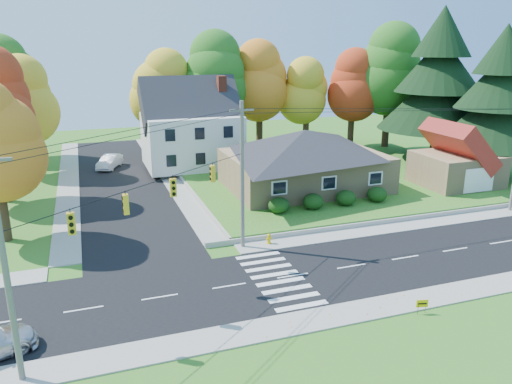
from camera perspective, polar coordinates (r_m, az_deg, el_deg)
ground at (r=30.59m, az=4.23°, el=-9.55°), size 120.00×120.00×0.00m
road_main at (r=30.59m, az=4.23°, el=-9.53°), size 90.00×8.00×0.02m
road_cross at (r=52.94m, az=-15.25°, el=1.32°), size 8.00×44.00×0.02m
sidewalk_north at (r=34.80m, az=0.95°, el=-6.07°), size 90.00×2.00×0.08m
sidewalk_south at (r=26.63m, az=8.63°, el=-13.88°), size 90.00×2.00×0.08m
lawn at (r=53.69m, az=8.10°, el=2.22°), size 30.00×30.00×0.50m
ranch_house at (r=46.47m, az=5.56°, el=3.88°), size 14.60×10.60×5.40m
colonial_house at (r=54.99m, az=-7.36°, el=7.21°), size 10.40×8.40×9.60m
garage at (r=50.86m, az=22.01°, el=3.36°), size 7.30×6.30×4.60m
hedge_row at (r=41.45m, az=8.42°, el=-0.86°), size 10.70×1.70×1.27m
traffic_infrastructure at (r=29.83m, az=3.14°, el=0.40°), size 38.10×10.66×10.00m
tree_lot_0 at (r=60.02m, az=-10.67°, el=11.43°), size 6.72×6.72×12.51m
tree_lot_1 at (r=60.16m, az=-4.80°, el=12.92°), size 7.84×7.84×14.60m
tree_lot_2 at (r=62.93m, az=0.40°, el=12.54°), size 7.28×7.28×13.56m
tree_lot_3 at (r=64.39m, az=5.84°, el=11.38°), size 6.16×6.16×11.47m
tree_lot_4 at (r=66.22m, az=11.05°, el=11.88°), size 6.72×6.72×12.51m
tree_lot_5 at (r=66.53m, az=15.09°, el=13.34°), size 8.40×8.40×15.64m
conifer_east_a at (r=60.74m, az=20.11°, el=11.81°), size 12.80×12.80×16.96m
conifer_east_b at (r=55.57m, az=26.01°, el=9.63°), size 11.20×11.20×14.84m
tree_west_2 at (r=57.68m, az=-25.39°, el=9.44°), size 6.72×6.72×12.51m
tree_west_3 at (r=65.71m, az=-26.65°, el=11.13°), size 7.84×7.84×14.60m
white_car at (r=58.15m, az=-16.38°, el=3.35°), size 3.29×4.81×1.50m
fire_hydrant at (r=34.87m, az=1.49°, el=-5.43°), size 0.45×0.35×0.79m
yard_sign at (r=27.77m, az=18.46°, el=-12.03°), size 0.61×0.18×0.78m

